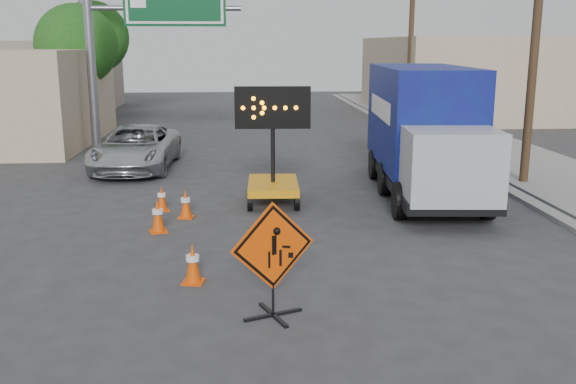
{
  "coord_description": "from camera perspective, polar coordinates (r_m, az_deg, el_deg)",
  "views": [
    {
      "loc": [
        -0.54,
        -8.54,
        4.23
      ],
      "look_at": [
        0.24,
        2.28,
        1.71
      ],
      "focal_mm": 40.0,
      "sensor_mm": 36.0,
      "label": 1
    }
  ],
  "objects": [
    {
      "name": "highway_gantry",
      "position": [
        26.8,
        -12.9,
        14.52
      ],
      "size": [
        6.18,
        0.38,
        6.9
      ],
      "color": "slate",
      "rests_on": "ground"
    },
    {
      "name": "utility_pole_far",
      "position": [
        33.65,
        10.88,
        13.59
      ],
      "size": [
        1.8,
        0.26,
        9.0
      ],
      "color": "#412A1C",
      "rests_on": "ground"
    },
    {
      "name": "construction_sign",
      "position": [
        10.03,
        -1.36,
        -5.82
      ],
      "size": [
        1.32,
        0.95,
        1.87
      ],
      "rotation": [
        0.0,
        0.0,
        0.38
      ],
      "color": "black",
      "rests_on": "ground"
    },
    {
      "name": "utility_pole_near",
      "position": [
        20.42,
        21.2,
        13.46
      ],
      "size": [
        1.8,
        0.26,
        9.0
      ],
      "color": "#412A1C",
      "rests_on": "ground"
    },
    {
      "name": "cone_a",
      "position": [
        11.75,
        -8.46,
        -6.28
      ],
      "size": [
        0.44,
        0.44,
        0.74
      ],
      "rotation": [
        0.0,
        0.0,
        -0.18
      ],
      "color": "#DE4404",
      "rests_on": "ground"
    },
    {
      "name": "cone_d",
      "position": [
        16.9,
        -11.16,
        -0.55
      ],
      "size": [
        0.42,
        0.42,
        0.66
      ],
      "rotation": [
        0.0,
        0.0,
        0.32
      ],
      "color": "#DE4404",
      "rests_on": "ground"
    },
    {
      "name": "box_truck",
      "position": [
        18.46,
        11.98,
        4.68
      ],
      "size": [
        2.87,
        7.74,
        3.61
      ],
      "rotation": [
        0.0,
        0.0,
        -0.08
      ],
      "color": "black",
      "rests_on": "ground"
    },
    {
      "name": "curb_right",
      "position": [
        25.13,
        13.89,
        3.11
      ],
      "size": [
        0.4,
        60.0,
        0.12
      ],
      "primitive_type": "cube",
      "color": "gray",
      "rests_on": "ground"
    },
    {
      "name": "storefront_left_far",
      "position": [
        44.98,
        -23.2,
        9.42
      ],
      "size": [
        12.0,
        10.0,
        4.4
      ],
      "primitive_type": "cube",
      "color": "gray",
      "rests_on": "ground"
    },
    {
      "name": "arrow_board",
      "position": [
        17.27,
        -1.34,
        1.24
      ],
      "size": [
        1.99,
        2.26,
        3.15
      ],
      "rotation": [
        0.0,
        0.0,
        -0.03
      ],
      "color": "orange",
      "rests_on": "ground"
    },
    {
      "name": "tree_left_far",
      "position": [
        39.46,
        -16.95,
        13.02
      ],
      "size": [
        4.1,
        4.1,
        6.66
      ],
      "color": "#412A1C",
      "rests_on": "ground"
    },
    {
      "name": "cone_c",
      "position": [
        16.1,
        -9.09,
        -1.04
      ],
      "size": [
        0.42,
        0.42,
        0.72
      ],
      "rotation": [
        0.0,
        0.0,
        -0.18
      ],
      "color": "#DE4404",
      "rests_on": "ground"
    },
    {
      "name": "cone_b",
      "position": [
        14.99,
        -11.5,
        -2.09
      ],
      "size": [
        0.48,
        0.48,
        0.77
      ],
      "rotation": [
        0.0,
        0.0,
        0.28
      ],
      "color": "#DE4404",
      "rests_on": "ground"
    },
    {
      "name": "ground",
      "position": [
        9.55,
        -0.48,
        -13.25
      ],
      "size": [
        100.0,
        100.0,
        0.0
      ],
      "primitive_type": "plane",
      "color": "#2D2D30",
      "rests_on": "ground"
    },
    {
      "name": "pickup_truck",
      "position": [
        22.69,
        -13.34,
        3.85
      ],
      "size": [
        2.72,
        5.46,
        1.49
      ],
      "primitive_type": "imported",
      "rotation": [
        0.0,
        0.0,
        -0.05
      ],
      "color": "#B9BCC1",
      "rests_on": "ground"
    },
    {
      "name": "sidewalk_right",
      "position": [
        25.93,
        18.74,
        3.12
      ],
      "size": [
        4.0,
        60.0,
        0.15
      ],
      "primitive_type": "cube",
      "color": "gray",
      "rests_on": "ground"
    },
    {
      "name": "tree_left_near",
      "position": [
        31.44,
        -18.28,
        12.28
      ],
      "size": [
        3.71,
        3.71,
        6.03
      ],
      "color": "#412A1C",
      "rests_on": "ground"
    },
    {
      "name": "building_right_far",
      "position": [
        40.9,
        15.45,
        9.87
      ],
      "size": [
        10.0,
        14.0,
        4.6
      ],
      "primitive_type": "cube",
      "color": "tan",
      "rests_on": "ground"
    }
  ]
}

